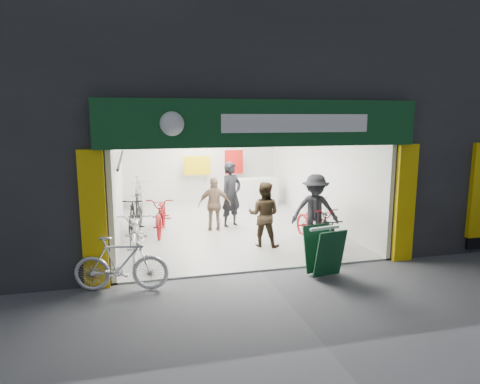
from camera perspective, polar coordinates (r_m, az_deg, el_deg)
name	(u,v)px	position (r m, az deg, el deg)	size (l,w,h in m)	color
ground	(262,272)	(9.04, 2.96, -10.57)	(60.00, 60.00, 0.00)	#56565B
building	(244,79)	(13.57, 0.54, 14.79)	(17.00, 10.27, 8.00)	#232326
bike_left_front	(136,233)	(10.18, -13.65, -5.29)	(0.72, 2.06, 1.08)	#A3A3A7
bike_left_midfront	(136,215)	(11.94, -13.75, -3.04)	(0.51, 1.81, 1.09)	black
bike_left_midback	(162,215)	(11.93, -10.38, -3.00)	(0.70, 2.02, 1.06)	maroon
bike_left_back	(139,194)	(14.94, -13.33, -0.28)	(0.55, 1.95, 1.17)	#A9AAAE
bike_right_front	(328,235)	(10.14, 11.64, -5.68)	(0.44, 1.57, 0.94)	black
bike_right_mid	(316,224)	(11.13, 10.06, -4.22)	(0.63, 1.80, 0.95)	maroon
bike_right_back	(315,210)	(12.46, 9.94, -2.44)	(0.50, 1.76, 1.06)	silver
parked_bike	(121,264)	(8.23, -15.58, -9.19)	(0.49, 1.73, 1.04)	silver
customer_a	(231,195)	(12.34, -1.17, -0.38)	(0.70, 0.46, 1.91)	black
customer_b	(264,215)	(10.47, 3.20, -3.06)	(0.79, 0.62, 1.63)	#332517
customer_c	(315,210)	(10.70, 9.99, -2.44)	(1.16, 0.67, 1.80)	black
customer_d	(215,205)	(11.88, -3.41, -1.69)	(0.91, 0.38, 1.55)	#84654C
sandwich_board	(324,250)	(8.82, 11.12, -7.56)	(0.73, 0.75, 0.98)	#0E3B20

